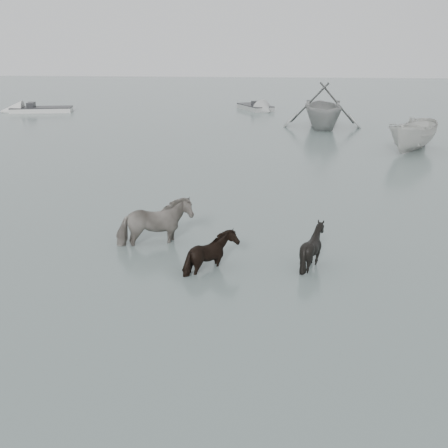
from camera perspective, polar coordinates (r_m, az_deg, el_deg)
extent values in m
plane|color=slate|center=(13.39, 1.89, -6.38)|extent=(140.00, 140.00, 0.00)
imported|color=black|center=(15.80, -7.13, 0.92)|extent=(2.31, 1.68, 1.78)
imported|color=black|center=(14.02, -1.26, -2.28)|extent=(1.42, 1.55, 1.31)
imported|color=black|center=(14.50, 9.02, -1.83)|extent=(1.51, 1.45, 1.29)
imported|color=#999C99|center=(36.78, 10.06, 11.91)|extent=(5.03, 5.82, 3.05)
imported|color=#BBBBB6|center=(30.42, 18.72, 8.63)|extent=(3.94, 4.76, 1.76)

